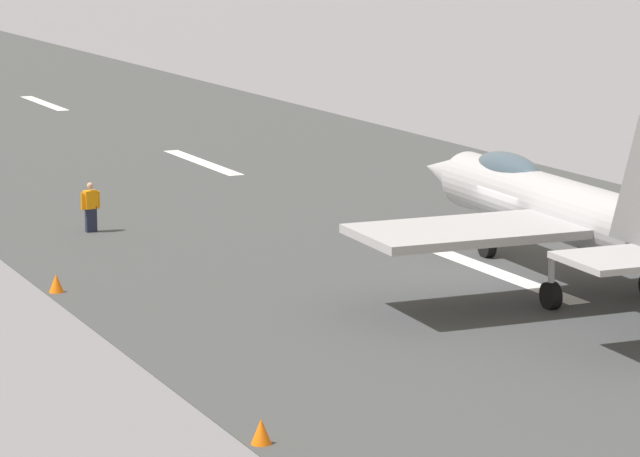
% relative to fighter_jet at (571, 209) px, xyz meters
% --- Properties ---
extents(ground_plane, '(400.00, 400.00, 0.00)m').
position_rel_fighter_jet_xyz_m(ground_plane, '(2.80, 0.64, -2.37)').
color(ground_plane, slate).
extents(runway_strip, '(240.00, 26.00, 0.02)m').
position_rel_fighter_jet_xyz_m(runway_strip, '(2.78, 0.64, -2.36)').
color(runway_strip, '#3F4143').
rests_on(runway_strip, ground).
extents(fighter_jet, '(17.10, 13.77, 5.56)m').
position_rel_fighter_jet_xyz_m(fighter_jet, '(0.00, 0.00, 0.00)').
color(fighter_jet, '#A7A6AA').
rests_on(fighter_jet, ground).
extents(crew_person, '(0.34, 0.69, 1.72)m').
position_rel_fighter_jet_xyz_m(crew_person, '(14.20, 9.75, -1.51)').
color(crew_person, '#1E2338').
rests_on(crew_person, ground).
extents(marker_cone_near, '(0.44, 0.44, 0.55)m').
position_rel_fighter_jet_xyz_m(marker_cone_near, '(-8.71, 13.32, -2.09)').
color(marker_cone_near, orange).
rests_on(marker_cone_near, ground).
extents(marker_cone_mid, '(0.44, 0.44, 0.55)m').
position_rel_fighter_jet_xyz_m(marker_cone_mid, '(6.03, 13.32, -2.09)').
color(marker_cone_mid, orange).
rests_on(marker_cone_mid, ground).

